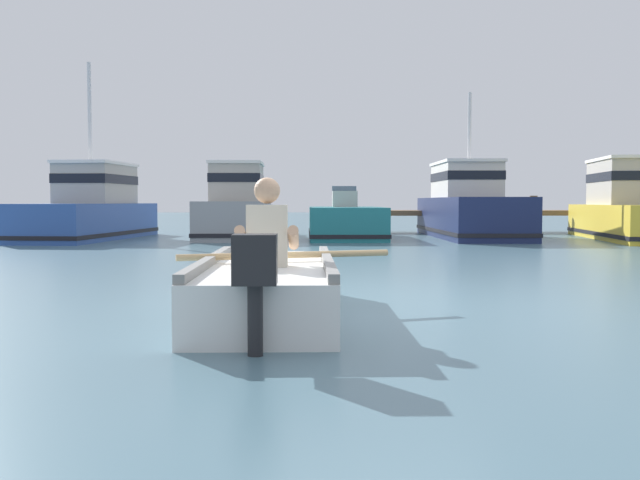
# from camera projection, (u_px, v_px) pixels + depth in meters

# --- Properties ---
(ground_plane) EXTENTS (120.00, 120.00, 0.00)m
(ground_plane) POSITION_uv_depth(u_px,v_px,m) (380.00, 303.00, 7.10)
(ground_plane) COLOR slate
(wooden_dock) EXTENTS (12.99, 1.64, 1.17)m
(wooden_dock) POSITION_uv_depth(u_px,v_px,m) (526.00, 213.00, 23.50)
(wooden_dock) COLOR brown
(wooden_dock) RESTS_ON ground
(rowboat_with_person) EXTENTS (1.93, 3.71, 1.19)m
(rowboat_with_person) POSITION_uv_depth(u_px,v_px,m) (269.00, 286.00, 6.37)
(rowboat_with_person) COLOR white
(rowboat_with_person) RESTS_ON ground
(moored_boat_blue) EXTENTS (2.62, 6.08, 4.65)m
(moored_boat_blue) POSITION_uv_depth(u_px,v_px,m) (91.00, 210.00, 19.36)
(moored_boat_blue) COLOR #2D519E
(moored_boat_blue) RESTS_ON ground
(moored_boat_grey) EXTENTS (1.84, 5.49, 2.09)m
(moored_boat_grey) POSITION_uv_depth(u_px,v_px,m) (236.00, 209.00, 20.19)
(moored_boat_grey) COLOR gray
(moored_boat_grey) RESTS_ON ground
(moored_boat_teal) EXTENTS (2.07, 4.68, 1.42)m
(moored_boat_teal) POSITION_uv_depth(u_px,v_px,m) (345.00, 223.00, 19.66)
(moored_boat_teal) COLOR #1E727A
(moored_boat_teal) RESTS_ON ground
(moored_boat_navy) EXTENTS (2.19, 6.62, 4.02)m
(moored_boat_navy) POSITION_uv_depth(u_px,v_px,m) (469.00, 208.00, 20.39)
(moored_boat_navy) COLOR #19234C
(moored_boat_navy) RESTS_ON ground
(moored_boat_yellow) EXTENTS (3.03, 6.55, 2.16)m
(moored_boat_yellow) POSITION_uv_depth(u_px,v_px,m) (632.00, 209.00, 19.25)
(moored_boat_yellow) COLOR gold
(moored_boat_yellow) RESTS_ON ground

